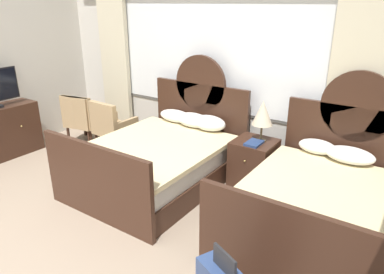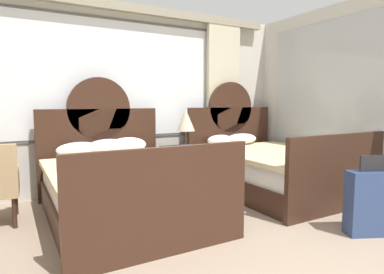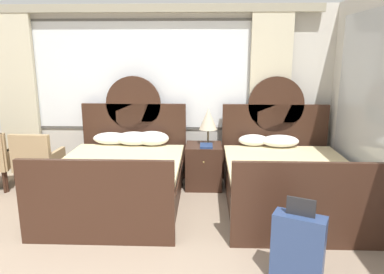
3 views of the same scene
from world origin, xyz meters
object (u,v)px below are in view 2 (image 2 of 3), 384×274
object	(u,v)px
table_lamp_on_nightstand	(186,121)
nightstand_between_beds	(184,169)
bed_near_mirror	(271,168)
suitcase_on_floor	(370,203)
bed_near_window	(123,186)
book_on_nightstand	(189,147)

from	to	relation	value
table_lamp_on_nightstand	nightstand_between_beds	bearing A→B (deg)	-143.75
bed_near_mirror	suitcase_on_floor	xyz separation A→B (m)	(-0.26, -1.67, -0.03)
bed_near_mirror	nightstand_between_beds	size ratio (longest dim) A/B	3.35
bed_near_window	book_on_nightstand	world-z (taller)	bed_near_window
bed_near_window	book_on_nightstand	distance (m)	1.28
table_lamp_on_nightstand	book_on_nightstand	distance (m)	0.39
nightstand_between_beds	table_lamp_on_nightstand	size ratio (longest dim) A/B	1.19
bed_near_window	suitcase_on_floor	xyz separation A→B (m)	(1.94, -1.68, -0.03)
bed_near_mirror	table_lamp_on_nightstand	xyz separation A→B (m)	(-1.04, 0.67, 0.68)
nightstand_between_beds	suitcase_on_floor	xyz separation A→B (m)	(0.84, -2.30, -0.00)
book_on_nightstand	suitcase_on_floor	world-z (taller)	suitcase_on_floor
nightstand_between_beds	suitcase_on_floor	world-z (taller)	suitcase_on_floor
nightstand_between_beds	bed_near_mirror	bearing A→B (deg)	-29.79
book_on_nightstand	bed_near_window	bearing A→B (deg)	-155.94
table_lamp_on_nightstand	suitcase_on_floor	bearing A→B (deg)	-71.69
bed_near_mirror	nightstand_between_beds	bearing A→B (deg)	150.21
book_on_nightstand	table_lamp_on_nightstand	bearing A→B (deg)	80.61
book_on_nightstand	suitcase_on_floor	bearing A→B (deg)	-69.95
table_lamp_on_nightstand	suitcase_on_floor	distance (m)	2.56
suitcase_on_floor	book_on_nightstand	bearing A→B (deg)	110.05
bed_near_mirror	suitcase_on_floor	bearing A→B (deg)	-98.94
bed_near_mirror	suitcase_on_floor	distance (m)	1.69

